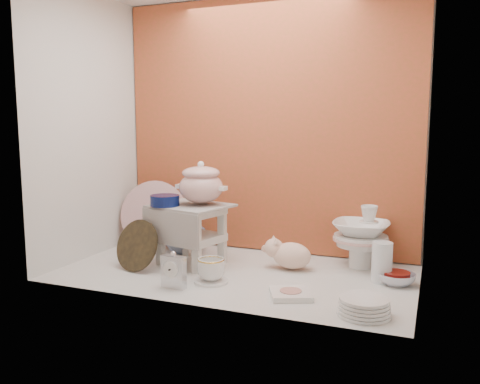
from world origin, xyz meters
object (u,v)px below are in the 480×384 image
object	(u,v)px
porcelain_tower	(361,236)
plush_pig	(292,255)
soup_tureen	(201,183)
crystal_bowl	(396,279)
floral_platter	(154,214)
step_stool	(191,235)
mantel_clock	(174,270)
dinner_plate_stack	(364,306)
gold_rim_teacup	(211,269)
blue_white_vase	(185,230)

from	to	relation	value
porcelain_tower	plush_pig	bearing A→B (deg)	-152.05
soup_tureen	crystal_bowl	xyz separation A→B (m)	(1.02, 0.03, -0.42)
soup_tureen	floral_platter	bearing A→B (deg)	152.37
soup_tureen	porcelain_tower	xyz separation A→B (m)	(0.82, 0.25, -0.28)
floral_platter	step_stool	bearing A→B (deg)	-33.07
mantel_clock	floral_platter	bearing A→B (deg)	133.45
dinner_plate_stack	crystal_bowl	bearing A→B (deg)	78.81
step_stool	dinner_plate_stack	world-z (taller)	step_stool
mantel_clock	porcelain_tower	world-z (taller)	porcelain_tower
dinner_plate_stack	porcelain_tower	world-z (taller)	porcelain_tower
floral_platter	dinner_plate_stack	bearing A→B (deg)	-25.54
floral_platter	gold_rim_teacup	distance (m)	0.82
floral_platter	blue_white_vase	size ratio (longest dim) A/B	1.56
step_stool	floral_platter	bearing A→B (deg)	161.11
step_stool	gold_rim_teacup	distance (m)	0.36
mantel_clock	gold_rim_teacup	xyz separation A→B (m)	(0.13, 0.14, -0.02)
gold_rim_teacup	crystal_bowl	size ratio (longest dim) A/B	0.76
gold_rim_teacup	soup_tureen	bearing A→B (deg)	123.89
step_stool	floral_platter	xyz separation A→B (m)	(-0.39, 0.26, 0.04)
soup_tureen	gold_rim_teacup	distance (m)	0.51
blue_white_vase	dinner_plate_stack	distance (m)	1.30
mantel_clock	crystal_bowl	size ratio (longest dim) A/B	0.97
soup_tureen	crystal_bowl	bearing A→B (deg)	1.59
soup_tureen	dinner_plate_stack	distance (m)	1.10
mantel_clock	dinner_plate_stack	bearing A→B (deg)	4.78
step_stool	soup_tureen	xyz separation A→B (m)	(0.05, 0.02, 0.28)
soup_tureen	gold_rim_teacup	size ratio (longest dim) A/B	2.03
mantel_clock	porcelain_tower	xyz separation A→B (m)	(0.76, 0.67, 0.08)
soup_tureen	mantel_clock	size ratio (longest dim) A/B	1.59
blue_white_vase	plush_pig	bearing A→B (deg)	-9.36
soup_tureen	gold_rim_teacup	xyz separation A→B (m)	(0.18, -0.27, -0.38)
gold_rim_teacup	dinner_plate_stack	world-z (taller)	gold_rim_teacup
soup_tureen	blue_white_vase	distance (m)	0.42
mantel_clock	crystal_bowl	distance (m)	1.06
soup_tureen	floral_platter	distance (m)	0.56
soup_tureen	porcelain_tower	size ratio (longest dim) A/B	0.82
porcelain_tower	floral_platter	bearing A→B (deg)	-179.02
mantel_clock	plush_pig	bearing A→B (deg)	54.21
plush_pig	dinner_plate_stack	distance (m)	0.67
floral_platter	porcelain_tower	distance (m)	1.26
step_stool	blue_white_vase	size ratio (longest dim) A/B	1.44
plush_pig	porcelain_tower	bearing A→B (deg)	45.02
mantel_clock	crystal_bowl	bearing A→B (deg)	30.13
step_stool	crystal_bowl	world-z (taller)	step_stool
blue_white_vase	plush_pig	size ratio (longest dim) A/B	1.04
blue_white_vase	plush_pig	xyz separation A→B (m)	(0.70, -0.11, -0.06)
blue_white_vase	plush_pig	world-z (taller)	blue_white_vase
step_stool	floral_platter	distance (m)	0.47
floral_platter	gold_rim_teacup	bearing A→B (deg)	-38.87
soup_tureen	plush_pig	distance (m)	0.62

